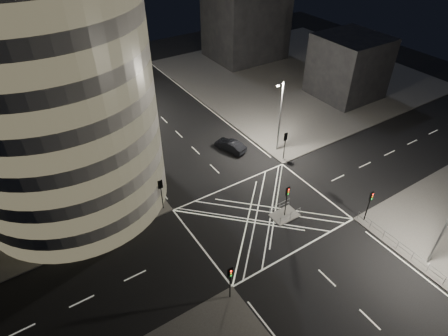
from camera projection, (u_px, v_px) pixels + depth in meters
ground at (262, 215)px, 41.67m from camera, size 120.00×120.00×0.00m
sidewalk_far_right at (296, 74)px, 72.16m from camera, size 42.00×42.00×0.15m
central_island at (284, 215)px, 41.48m from camera, size 3.00×2.00×0.15m
building_right_far at (246, 19)px, 74.95m from camera, size 14.00×12.00×15.00m
building_right_near at (348, 66)px, 62.17m from camera, size 10.00×10.00×10.00m
building_far_end at (68, 14)px, 73.19m from camera, size 18.00×8.00×18.00m
tree_a at (136, 171)px, 40.25m from camera, size 4.81×4.81×7.38m
tree_b at (116, 141)px, 43.95m from camera, size 4.82×4.82×7.91m
tree_c at (101, 125)px, 48.48m from camera, size 4.07×4.07×6.60m
tree_d at (86, 105)px, 52.27m from camera, size 4.54×4.54×7.22m
tree_e at (75, 92)px, 56.54m from camera, size 3.88×3.88×6.42m
traffic_signal_fl at (161, 189)px, 40.64m from camera, size 0.55×0.22×4.00m
traffic_signal_nl at (230, 277)px, 31.56m from camera, size 0.55×0.22×4.00m
traffic_signal_fr at (285, 141)px, 48.24m from camera, size 0.55×0.22×4.00m
traffic_signal_nr at (370, 201)px, 39.16m from camera, size 0.55×0.22×4.00m
traffic_signal_island at (287, 196)px, 39.76m from camera, size 0.55×0.22×4.00m
street_lamp_left_near at (134, 149)px, 42.24m from camera, size 1.25×0.25×10.00m
street_lamp_left_far at (86, 90)px, 54.25m from camera, size 1.25×0.25×10.00m
street_lamp_right_far at (280, 115)px, 48.39m from camera, size 1.25×0.25×10.00m
street_lamp_right_near at (447, 223)px, 33.04m from camera, size 1.25×0.25×10.00m
railing_near_right at (405, 250)px, 36.72m from camera, size 0.06×11.70×1.10m
railing_island_south at (290, 216)px, 40.50m from camera, size 2.80×0.06×1.10m
railing_island_north at (280, 206)px, 41.71m from camera, size 2.80×0.06×1.10m
sedan at (230, 146)px, 51.27m from camera, size 2.95×4.88×1.52m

